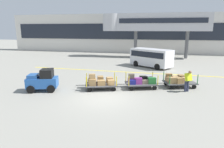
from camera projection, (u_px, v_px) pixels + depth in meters
ground_plane at (104, 98)px, 13.01m from camera, size 120.00×120.00×0.00m
apron_lead_line at (128, 72)px, 20.73m from camera, size 21.73×0.82×0.01m
terminal_building at (141, 33)px, 36.95m from camera, size 50.63×2.51×7.05m
jet_bridge at (150, 23)px, 30.46m from camera, size 15.98×3.00×6.61m
baggage_tug at (43, 81)px, 14.34m from camera, size 2.34×1.77×1.58m
baggage_cart_lead at (100, 82)px, 14.79m from camera, size 3.08×2.05×1.24m
baggage_cart_middle at (141, 81)px, 15.09m from camera, size 3.08×2.05×1.10m
baggage_cart_tail at (178, 80)px, 15.36m from camera, size 3.08×2.05×1.10m
baggage_handler at (188, 80)px, 14.08m from camera, size 0.56×0.57×1.56m
shuttle_van at (151, 56)px, 23.23m from camera, size 5.05×4.23×2.10m
safety_cone_near at (169, 76)px, 17.91m from camera, size 0.36×0.36×0.55m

